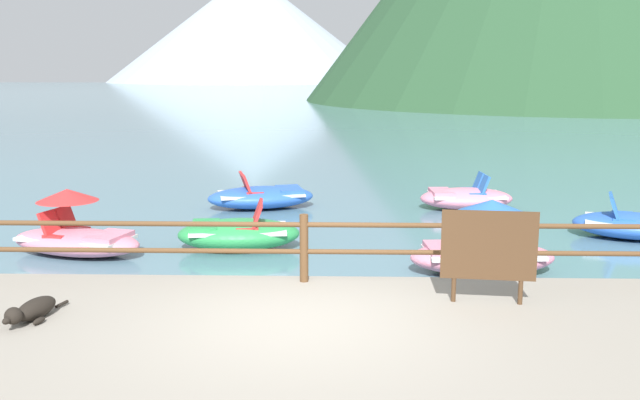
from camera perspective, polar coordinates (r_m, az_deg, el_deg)
The scene contains 11 objects.
ground_plane at distance 48.04m, azimuth 1.01°, elevation 6.71°, with size 200.00×200.00×0.00m, color slate.
dock_railing at distance 9.78m, azimuth -1.30°, elevation -3.26°, with size 23.92×0.12×0.95m.
sign_board at distance 9.10m, azimuth 13.40°, elevation -3.68°, with size 1.18×0.17×1.19m.
dog_resting at distance 9.09m, azimuth -22.11°, elevation -8.19°, with size 0.47×1.05×0.26m.
pedal_boat_0 at distance 13.24m, azimuth -6.58°, elevation -2.67°, with size 2.37×1.46×0.89m.
pedal_boat_1 at distance 15.30m, azimuth 23.78°, elevation -1.83°, with size 2.52×1.93×0.84m.
pedal_boat_2 at distance 17.22m, azimuth 11.62°, elevation 0.18°, with size 2.26×1.40×0.84m.
pedal_boat_3 at distance 13.49m, azimuth -19.02°, elevation -2.63°, with size 2.74×1.80×1.19m.
pedal_boat_4 at distance 17.01m, azimuth -4.72°, elevation 0.27°, with size 2.78×1.89×0.86m.
pedal_boat_5 at distance 11.95m, azimuth 12.95°, elevation -3.87°, with size 2.47×1.36×1.22m.
distant_peak at distance 158.15m, azimuth -5.59°, elevation 13.66°, with size 61.49×61.49×23.24m, color #9EADBC.
Camera 1 is at (0.48, -7.93, 3.34)m, focal length 39.87 mm.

